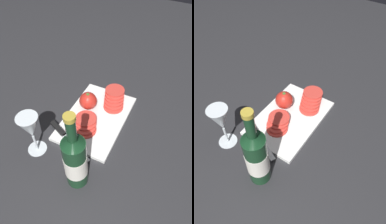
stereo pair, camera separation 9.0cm
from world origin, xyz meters
TOP-DOWN VIEW (x-y plane):
  - ground_plane at (0.00, 0.00)m, footprint 3.00×3.00m
  - cutting_board at (0.07, -0.01)m, footprint 0.36×0.24m
  - wine_bottle at (-0.20, -0.07)m, footprint 0.07×0.07m
  - wine_glass at (-0.16, 0.13)m, footprint 0.07×0.07m
  - whole_tomato at (0.11, 0.05)m, footprint 0.08×0.08m
  - knife at (-0.06, 0.08)m, footprint 0.11×0.22m
  - tomato_slice_stack_near at (0.19, -0.04)m, footprint 0.15×0.11m
  - tomato_slice_stack_far at (0.01, 0.01)m, footprint 0.12×0.10m

SIDE VIEW (x-z plane):
  - ground_plane at x=0.00m, z-range 0.00..0.00m
  - cutting_board at x=0.07m, z-range 0.00..0.01m
  - knife at x=-0.06m, z-range 0.01..0.03m
  - tomato_slice_stack_far at x=0.01m, z-range 0.01..0.04m
  - tomato_slice_stack_near at x=0.19m, z-range 0.01..0.06m
  - whole_tomato at x=0.11m, z-range 0.01..0.09m
  - wine_bottle at x=-0.20m, z-range -0.05..0.28m
  - wine_glass at x=-0.16m, z-range 0.03..0.22m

